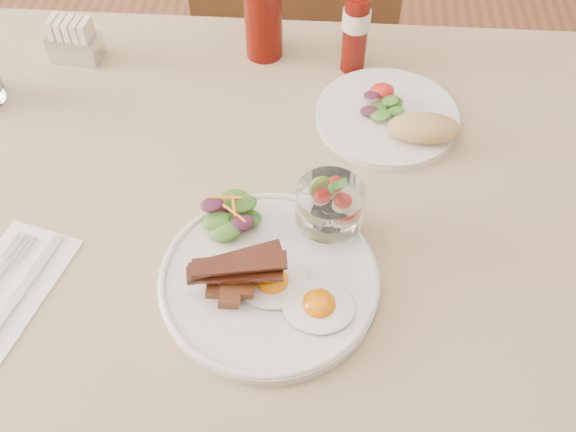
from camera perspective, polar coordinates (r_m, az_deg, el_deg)
name	(u,v)px	position (r m, az deg, el deg)	size (l,w,h in m)	color
table	(271,240)	(0.97, -1.51, -2.18)	(1.33, 0.88, 0.75)	brown
chair_far	(297,48)	(1.55, 0.80, 14.72)	(0.42, 0.42, 0.93)	brown
main_plate	(269,280)	(0.82, -1.70, -5.74)	(0.28, 0.28, 0.02)	silver
fried_eggs	(295,293)	(0.79, 0.65, -6.86)	(0.16, 0.12, 0.02)	white
bacon_potato_pile	(236,275)	(0.78, -4.64, -5.27)	(0.13, 0.08, 0.05)	brown
side_salad	(231,216)	(0.85, -5.11, -0.01)	(0.09, 0.09, 0.04)	#255516
fruit_cup	(330,205)	(0.82, 3.74, 0.99)	(0.09, 0.09, 0.09)	white
second_plate	(396,118)	(1.02, 9.54, 8.59)	(0.22, 0.22, 0.06)	silver
ketchup_bottle	(263,9)	(1.10, -2.23, 17.91)	(0.08, 0.08, 0.19)	#500A04
hot_sauce_bottle	(356,29)	(1.08, 6.02, 16.18)	(0.05, 0.05, 0.16)	#500A04
sugar_caddy	(74,42)	(1.18, -18.47, 14.46)	(0.09, 0.06, 0.08)	silver
napkin_cutlery	(7,289)	(0.89, -23.71, -6.00)	(0.16, 0.22, 0.01)	white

